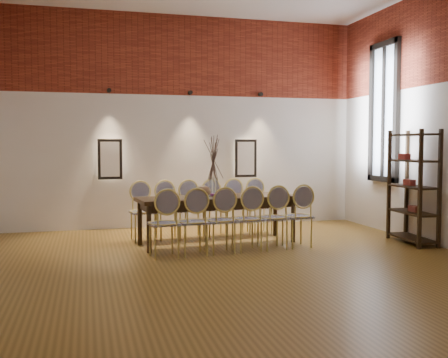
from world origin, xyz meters
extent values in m
cube|color=olive|center=(0.00, 0.00, -0.01)|extent=(7.00, 7.00, 0.02)
cube|color=silver|center=(0.00, 3.55, 2.00)|extent=(7.00, 0.10, 4.00)
cube|color=silver|center=(0.00, -3.55, 2.00)|extent=(7.00, 0.10, 4.00)
cube|color=maroon|center=(0.00, 3.48, 3.25)|extent=(7.00, 0.02, 1.50)
cube|color=#FFEAC6|center=(-1.30, 3.45, 1.30)|extent=(0.36, 0.06, 0.66)
cube|color=#FFEAC6|center=(1.30, 3.45, 1.30)|extent=(0.36, 0.06, 0.66)
cylinder|color=black|center=(-1.30, 3.42, 2.55)|extent=(0.08, 0.10, 0.08)
cylinder|color=black|center=(0.20, 3.42, 2.55)|extent=(0.08, 0.10, 0.08)
cylinder|color=black|center=(1.60, 3.42, 2.55)|extent=(0.08, 0.10, 0.08)
cube|color=silver|center=(3.46, 2.00, 2.15)|extent=(0.02, 0.78, 2.38)
cube|color=black|center=(3.44, 2.00, 2.15)|extent=(0.08, 0.90, 2.50)
cube|color=black|center=(3.44, 2.00, 2.15)|extent=(0.06, 0.06, 2.40)
cube|color=#362311|center=(0.27, 1.60, 0.38)|extent=(2.58, 1.07, 0.75)
cylinder|color=silver|center=(0.21, 1.59, 0.90)|extent=(0.14, 0.14, 0.30)
ellipsoid|color=brown|center=(0.03, 1.52, 0.84)|extent=(0.24, 0.24, 0.18)
cube|color=#7E2366|center=(0.20, 1.81, 0.77)|extent=(0.28, 0.21, 0.03)
camera|label=1|loc=(-1.72, -6.38, 1.56)|focal=42.00mm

